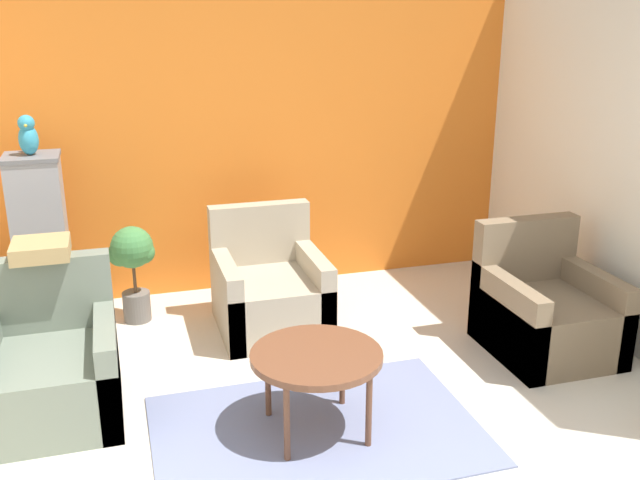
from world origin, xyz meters
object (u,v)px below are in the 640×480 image
at_px(parrot, 28,136).
at_px(potted_plant, 132,260).
at_px(armchair_middle, 269,292).
at_px(coffee_table, 316,360).
at_px(birdcage, 43,249).
at_px(armchair_right, 545,313).
at_px(armchair_left, 50,371).

distance_m(parrot, potted_plant, 1.17).
height_order(armchair_middle, potted_plant, armchair_middle).
distance_m(coffee_table, birdcage, 2.53).
height_order(birdcage, potted_plant, birdcage).
bearing_deg(armchair_middle, birdcage, 163.02).
relative_size(birdcage, parrot, 4.56).
bearing_deg(armchair_right, armchair_left, 178.21).
height_order(birdcage, parrot, parrot).
bearing_deg(parrot, armchair_right, -22.81).
distance_m(armchair_middle, birdcage, 1.73).
bearing_deg(coffee_table, armchair_left, 156.35).
xyz_separation_m(armchair_middle, birdcage, (-1.62, 0.50, 0.35)).
distance_m(birdcage, parrot, 0.85).
bearing_deg(birdcage, armchair_right, -22.77).
xyz_separation_m(parrot, potted_plant, (0.64, -0.08, -0.98)).
bearing_deg(birdcage, coffee_table, -51.61).
distance_m(armchair_left, armchair_middle, 1.74).
relative_size(armchair_right, potted_plant, 1.17).
relative_size(armchair_left, armchair_right, 1.00).
relative_size(parrot, potted_plant, 0.38).
bearing_deg(parrot, armchair_middle, -17.06).
xyz_separation_m(birdcage, parrot, (0.00, 0.00, 0.85)).
distance_m(coffee_table, armchair_middle, 1.49).
distance_m(armchair_middle, parrot, 2.08).
xyz_separation_m(armchair_left, birdcage, (-0.09, 1.33, 0.35)).
bearing_deg(armchair_left, coffee_table, -23.65).
xyz_separation_m(armchair_right, parrot, (-3.42, 1.44, 1.19)).
height_order(coffee_table, armchair_middle, armchair_middle).
relative_size(armchair_middle, parrot, 3.05).
bearing_deg(birdcage, armchair_left, -85.96).
bearing_deg(armchair_right, potted_plant, 153.97).
bearing_deg(potted_plant, armchair_right, -26.03).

